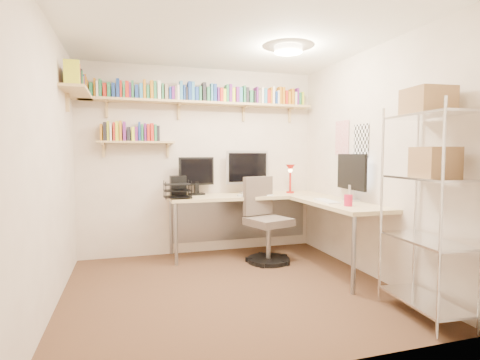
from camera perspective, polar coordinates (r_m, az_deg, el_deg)
name	(u,v)px	position (r m, az deg, el deg)	size (l,w,h in m)	color
ground	(230,288)	(3.92, -1.49, -16.16)	(3.20, 3.20, 0.00)	#402D1B
room_shell	(230,134)	(3.69, -1.47, 7.08)	(3.24, 3.04, 2.52)	beige
wall_shelves	(171,100)	(4.92, -10.40, 11.83)	(3.12, 1.09, 0.80)	tan
corner_desk	(259,197)	(4.81, 2.90, -2.64)	(2.24, 2.09, 1.39)	beige
office_chair	(265,226)	(4.74, 3.91, -7.00)	(0.59, 0.60, 1.06)	black
wire_rack	(429,159)	(3.37, 26.91, 2.86)	(0.44, 0.79, 1.88)	silver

